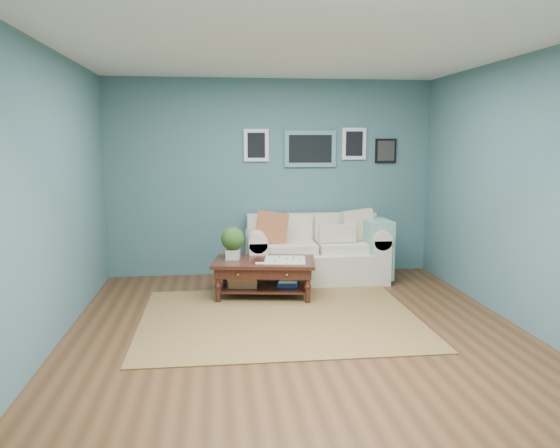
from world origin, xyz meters
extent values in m
plane|color=brown|center=(0.00, 0.00, 0.00)|extent=(5.00, 5.00, 0.00)
plane|color=white|center=(0.00, 0.00, 2.70)|extent=(5.00, 5.00, 0.00)
cube|color=#447078|center=(0.00, 2.50, 1.35)|extent=(4.50, 0.02, 2.70)
cube|color=#447078|center=(0.00, -2.50, 1.35)|extent=(4.50, 0.02, 2.70)
cube|color=#447078|center=(-2.25, 0.00, 1.35)|extent=(0.02, 5.00, 2.70)
cube|color=#447078|center=(2.25, 0.00, 1.35)|extent=(0.02, 5.00, 2.70)
cube|color=#598B96|center=(0.54, 2.48, 1.75)|extent=(0.72, 0.03, 0.50)
cube|color=black|center=(0.54, 2.46, 1.75)|extent=(0.60, 0.01, 0.38)
cube|color=white|center=(-0.21, 2.48, 1.80)|extent=(0.34, 0.03, 0.44)
cube|color=white|center=(1.16, 2.48, 1.82)|extent=(0.34, 0.03, 0.44)
cube|color=black|center=(1.62, 2.48, 1.72)|extent=(0.30, 0.03, 0.34)
cube|color=brown|center=(-0.12, 0.46, 0.01)|extent=(2.90, 2.32, 0.01)
cube|color=white|center=(0.54, 1.99, 0.20)|extent=(1.36, 0.85, 0.40)
cube|color=white|center=(0.54, 2.32, 0.63)|extent=(1.79, 0.21, 0.46)
cube|color=white|center=(-0.26, 1.99, 0.30)|extent=(0.23, 0.85, 0.60)
cube|color=white|center=(1.34, 1.99, 0.30)|extent=(0.23, 0.85, 0.60)
cylinder|color=white|center=(-0.26, 1.99, 0.60)|extent=(0.25, 0.85, 0.25)
cylinder|color=white|center=(1.34, 1.99, 0.60)|extent=(0.25, 0.85, 0.25)
cube|color=white|center=(0.18, 1.93, 0.47)|extent=(0.69, 0.54, 0.12)
cube|color=white|center=(0.91, 1.93, 0.47)|extent=(0.69, 0.54, 0.12)
cube|color=white|center=(0.18, 2.20, 0.70)|extent=(0.69, 0.12, 0.35)
cube|color=white|center=(0.91, 2.20, 0.70)|extent=(0.69, 0.12, 0.35)
cube|color=#BB5534|center=(-0.05, 1.94, 0.74)|extent=(0.46, 0.17, 0.46)
cube|color=beige|center=(1.12, 2.01, 0.74)|extent=(0.45, 0.17, 0.44)
cube|color=beige|center=(0.81, 1.89, 0.65)|extent=(0.48, 0.12, 0.23)
cube|color=#88BFB3|center=(1.34, 1.87, 0.44)|extent=(0.33, 0.53, 0.77)
cube|color=black|center=(-0.21, 1.30, 0.43)|extent=(1.29, 0.87, 0.04)
cube|color=black|center=(-0.21, 1.30, 0.35)|extent=(1.20, 0.78, 0.12)
cube|color=black|center=(-0.21, 1.30, 0.11)|extent=(1.09, 0.67, 0.02)
sphere|color=gold|center=(-0.54, 1.02, 0.35)|extent=(0.03, 0.03, 0.03)
sphere|color=gold|center=(0.02, 0.94, 0.35)|extent=(0.03, 0.03, 0.03)
cylinder|color=black|center=(-0.76, 1.11, 0.20)|extent=(0.06, 0.06, 0.41)
cylinder|color=black|center=(0.26, 0.95, 0.20)|extent=(0.06, 0.06, 0.41)
cylinder|color=black|center=(-0.68, 1.65, 0.20)|extent=(0.06, 0.06, 0.41)
cylinder|color=black|center=(0.34, 1.49, 0.20)|extent=(0.06, 0.06, 0.41)
cube|color=silver|center=(-0.58, 1.41, 0.51)|extent=(0.18, 0.18, 0.12)
sphere|color=#264618|center=(-0.58, 1.41, 0.70)|extent=(0.28, 0.28, 0.28)
cube|color=white|center=(0.04, 1.26, 0.45)|extent=(0.55, 0.55, 0.01)
cube|color=#B77E50|center=(-0.46, 1.34, 0.22)|extent=(0.37, 0.29, 0.20)
cube|color=navy|center=(0.07, 1.28, 0.18)|extent=(0.26, 0.21, 0.11)
camera|label=1|loc=(-0.77, -5.05, 1.86)|focal=35.00mm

